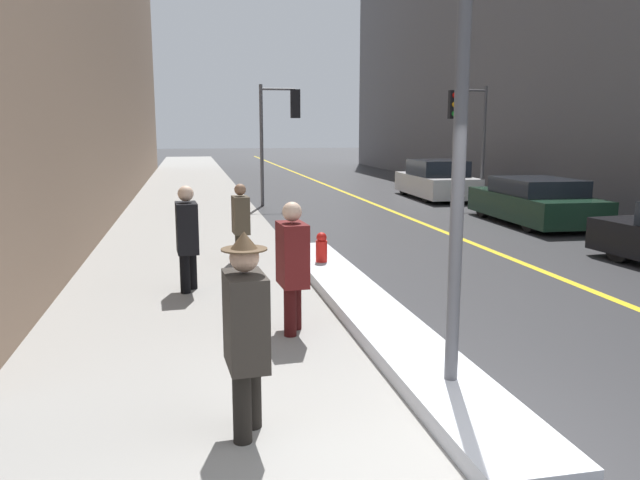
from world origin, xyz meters
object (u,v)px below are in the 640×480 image
object	(u,v)px
lamp_post	(461,112)
parked_car_white	(436,181)
pedestrian_in_fedora	(246,327)
fire_hydrant	(321,252)
pedestrian_with_shoulder_bag	(241,219)
parked_car_dark_green	(535,202)
pedestrian_in_glasses	(292,261)
pedestrian_nearside	(187,234)
traffic_light_far	(465,119)
traffic_light_near	(282,119)

from	to	relation	value
lamp_post	parked_car_white	distance (m)	17.40
pedestrian_in_fedora	fire_hydrant	xyz separation A→B (m)	(1.81, 5.67, -0.57)
fire_hydrant	parked_car_white	bearing A→B (deg)	58.79
pedestrian_with_shoulder_bag	parked_car_dark_green	bearing A→B (deg)	108.96
pedestrian_in_glasses	fire_hydrant	world-z (taller)	pedestrian_in_glasses
lamp_post	pedestrian_nearside	bearing A→B (deg)	118.24
traffic_light_far	parked_car_dark_green	xyz separation A→B (m)	(0.05, -4.34, -2.20)
pedestrian_nearside	parked_car_dark_green	size ratio (longest dim) A/B	0.37
lamp_post	fire_hydrant	bearing A→B (deg)	91.05
traffic_light_far	parked_car_white	size ratio (longest dim) A/B	0.87
traffic_light_near	traffic_light_far	bearing A→B (deg)	-7.76
pedestrian_with_shoulder_bag	pedestrian_in_glasses	bearing A→B (deg)	-0.17
fire_hydrant	pedestrian_in_glasses	bearing A→B (deg)	-108.00
parked_car_dark_green	parked_car_white	world-z (taller)	parked_car_white
lamp_post	pedestrian_nearside	world-z (taller)	lamp_post
pedestrian_with_shoulder_bag	fire_hydrant	world-z (taller)	pedestrian_with_shoulder_bag
parked_car_dark_green	fire_hydrant	size ratio (longest dim) A/B	6.31
pedestrian_in_fedora	pedestrian_with_shoulder_bag	distance (m)	6.74
traffic_light_far	parked_car_dark_green	bearing A→B (deg)	91.15
pedestrian_with_shoulder_bag	parked_car_white	size ratio (longest dim) A/B	0.34
parked_car_white	lamp_post	bearing A→B (deg)	160.28
lamp_post	traffic_light_far	world-z (taller)	lamp_post
traffic_light_near	traffic_light_far	distance (m)	5.94
lamp_post	pedestrian_in_glasses	world-z (taller)	lamp_post
pedestrian_in_fedora	parked_car_dark_green	xyz separation A→B (m)	(8.49, 10.07, -0.34)
fire_hydrant	parked_car_dark_green	bearing A→B (deg)	33.41
parked_car_white	fire_hydrant	distance (m)	12.56
lamp_post	pedestrian_in_glasses	xyz separation A→B (m)	(-1.13, 2.13, -1.71)
lamp_post	pedestrian_in_fedora	world-z (taller)	lamp_post
pedestrian_in_glasses	parked_car_white	bearing A→B (deg)	147.74
traffic_light_near	parked_car_white	world-z (taller)	traffic_light_near
pedestrian_in_glasses	parked_car_white	distance (m)	15.84
pedestrian_in_glasses	pedestrian_nearside	distance (m)	2.59
parked_car_dark_green	fire_hydrant	distance (m)	8.00
pedestrian_with_shoulder_bag	lamp_post	bearing A→B (deg)	8.61
pedestrian_in_glasses	pedestrian_with_shoulder_bag	distance (m)	4.24
pedestrian_in_fedora	parked_car_white	xyz separation A→B (m)	(8.32, 16.41, -0.28)
lamp_post	pedestrian_in_fedora	distance (m)	2.57
pedestrian_in_glasses	parked_car_dark_green	xyz separation A→B (m)	(7.71, 7.59, -0.32)
traffic_light_far	pedestrian_nearside	xyz separation A→B (m)	(-8.90, -9.65, -1.88)
traffic_light_far	pedestrian_in_fedora	distance (m)	16.81
pedestrian_in_glasses	pedestrian_with_shoulder_bag	world-z (taller)	pedestrian_in_glasses
lamp_post	pedestrian_with_shoulder_bag	bearing A→B (deg)	102.43
pedestrian_in_fedora	pedestrian_nearside	bearing A→B (deg)	-178.35
fire_hydrant	pedestrian_nearside	bearing A→B (deg)	-158.30
lamp_post	traffic_light_near	xyz separation A→B (m)	(0.68, 15.07, 0.19)
traffic_light_near	pedestrian_nearside	bearing A→B (deg)	-103.94
traffic_light_near	parked_car_dark_green	size ratio (longest dim) A/B	0.87
pedestrian_in_glasses	parked_car_dark_green	bearing A→B (deg)	130.72
pedestrian_in_fedora	pedestrian_nearside	xyz separation A→B (m)	(-0.46, 4.77, -0.02)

